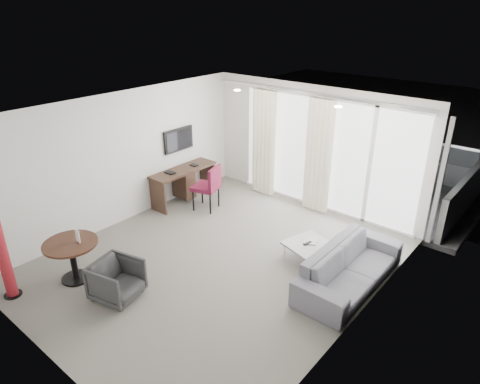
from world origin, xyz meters
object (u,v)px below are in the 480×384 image
Objects in this scene: rattan_chair_a at (389,182)px; rattan_chair_b at (413,181)px; coffee_table at (309,253)px; sofa at (350,267)px; round_table at (73,261)px; red_lamp at (4,258)px; desk at (184,185)px; desk_chair at (206,188)px; tub_armchair at (117,280)px.

rattan_chair_a is 0.97× the size of rattan_chair_b.
coffee_table is 0.87m from sofa.
round_table is 0.98m from red_lamp.
desk is 0.73× the size of sofa.
desk is 4.08m from red_lamp.
rattan_chair_b is at bearing 30.75° from desk_chair.
tub_armchair is 0.31× the size of sofa.
desk_chair reaches higher than sofa.
rattan_chair_b is at bearing 65.54° from round_table.
rattan_chair_a is at bearing 89.91° from coffee_table.
sofa is at bearing 37.84° from round_table.
desk reaches higher than tub_armchair.
round_table is 0.39× the size of sofa.
tub_armchair reaches higher than coffee_table.
rattan_chair_a reaches higher than desk.
desk_chair is 0.45× the size of sofa.
sofa is at bearing 42.81° from red_lamp.
rattan_chair_b is (0.40, 3.78, 0.23)m from coffee_table.
tub_armchair is at bearing -114.05° from rattan_chair_b.
desk_chair is 4.07m from red_lamp.
red_lamp reaches higher than sofa.
rattan_chair_a is at bearing 31.05° from desk_chair.
tub_armchair is 3.20m from coffee_table.
rattan_chair_a reaches higher than sofa.
red_lamp is at bearing -120.38° from rattan_chair_b.
rattan_chair_a is at bearing -29.21° from tub_armchair.
tub_armchair is at bearing 134.83° from sofa.
round_table is 1.10× the size of rattan_chair_a.
tub_armchair is at bearing -122.28° from coffee_table.
round_table is 3.89m from coffee_table.
desk_chair is 3.66m from sofa.
coffee_table is at bearing -102.04° from rattan_chair_b.
rattan_chair_b reaches higher than sofa.
sofa is at bearing -101.84° from rattan_chair_a.
red_lamp is at bearing -137.85° from rattan_chair_a.
round_table is at bearing 127.84° from sofa.
rattan_chair_a reaches higher than round_table.
desk is 2.09× the size of rattan_chair_a.
tub_armchair is at bearing -60.19° from desk.
red_lamp reaches higher than desk.
desk_chair is at bearing 5.96° from tub_armchair.
desk is at bearing 104.38° from round_table.
sofa is at bearing -89.69° from rattan_chair_b.
red_lamp is 7.72m from rattan_chair_a.
rattan_chair_b reaches higher than tub_armchair.
desk_chair is at bearing 1.12° from desk.
coffee_table is (2.78, -0.34, -0.33)m from desk_chair.
desk is at bearing -163.38° from rattan_chair_a.
coffee_table is 3.81m from rattan_chair_b.
red_lamp is 1.68m from tub_armchair.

